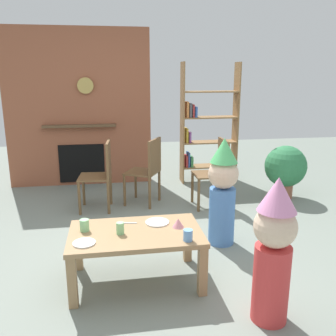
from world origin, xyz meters
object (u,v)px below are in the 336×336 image
Objects in this scene: paper_cup_near_right at (188,235)px; dining_chair_right at (216,169)px; dining_chair_middle at (148,168)px; birthday_cake_slice at (178,223)px; bookshelf at (205,128)px; potted_plant_tall at (285,168)px; paper_cup_near_left at (84,225)px; child_in_pink at (223,189)px; child_with_cone_hat at (274,248)px; paper_cup_center at (120,228)px; coffee_table at (136,239)px; paper_plate_rear at (84,243)px; paper_plate_front at (157,222)px; dining_chair_left at (102,171)px.

dining_chair_right is (0.79, 1.92, 0.01)m from paper_cup_near_right.
birthday_cake_slice is at bearing 119.90° from dining_chair_middle.
potted_plant_tall is at bearing -47.34° from bookshelf.
birthday_cake_slice is at bearing -3.69° from paper_cup_near_left.
dining_chair_middle is 1.00× the size of dining_chair_right.
child_in_pink is at bearing 20.96° from paper_cup_near_left.
paper_cup_near_left is at bearing 6.87° from child_with_cone_hat.
paper_cup_center is at bearing -173.35° from birthday_cake_slice.
paper_cup_center reaches higher than coffee_table.
paper_plate_rear is at bearing -119.97° from bookshelf.
bookshelf is 10.83× the size of paper_plate_rear.
paper_plate_front is 2.08× the size of birthday_cake_slice.
dining_chair_left and dining_chair_middle have the same top height.
paper_plate_front is 1.82m from dining_chair_right.
dining_chair_right is (0.28, 2.33, -0.05)m from child_with_cone_hat.
coffee_table is (-1.33, -2.85, -0.50)m from bookshelf.
paper_cup_center is 0.11× the size of dining_chair_left.
potted_plant_tall is at bearing 43.98° from birthday_cake_slice.
potted_plant_tall is (2.55, 0.06, -0.07)m from dining_chair_left.
dining_chair_left is at bearing 86.80° from paper_plate_rear.
paper_plate_front is at bearing -112.67° from bookshelf.
dining_chair_middle reaches higher than coffee_table.
coffee_table is 0.45m from paper_plate_rear.
paper_plate_front is at bearing 143.79° from birthday_cake_slice.
bookshelf is at bearing 60.03° from paper_plate_rear.
paper_cup_center is 0.09× the size of child_with_cone_hat.
coffee_table is at bearing 54.71° from dining_chair_right.
paper_cup_near_right is 0.09× the size of child_with_cone_hat.
coffee_table is at bearing 104.29° from dining_chair_left.
bookshelf is 3.29m from paper_cup_near_left.
paper_cup_near_right is 0.44× the size of paper_plate_front.
coffee_table is 11.09× the size of paper_cup_center.
paper_cup_near_left is 0.62m from paper_plate_front.
dining_chair_middle is (0.61, 0.10, 0.00)m from dining_chair_left.
paper_cup_near_right is 0.12× the size of potted_plant_tall.
paper_cup_center is 1.21m from child_with_cone_hat.
dining_chair_left is at bearing 110.69° from birthday_cake_slice.
paper_cup_center is 0.99× the size of birthday_cake_slice.
dining_chair_left reaches higher than paper_plate_front.
child_in_pink is at bearing 32.63° from coffee_table.
paper_plate_rear is (-0.61, -0.31, 0.00)m from paper_plate_front.
paper_plate_front is 0.28× the size of potted_plant_tall.
child_with_cone_hat is at bearing 131.39° from dining_chair_middle.
paper_cup_near_left is 1.95m from dining_chair_middle.
paper_cup_near_right is at bearing -63.71° from paper_plate_front.
paper_plate_rear reaches higher than coffee_table.
dining_chair_right reaches higher than paper_plate_rear.
paper_plate_rear is at bearing -3.11° from child_in_pink.
paper_plate_front is 2.66m from potted_plant_tall.
dining_chair_middle is (-0.08, 2.12, 0.01)m from paper_cup_near_right.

